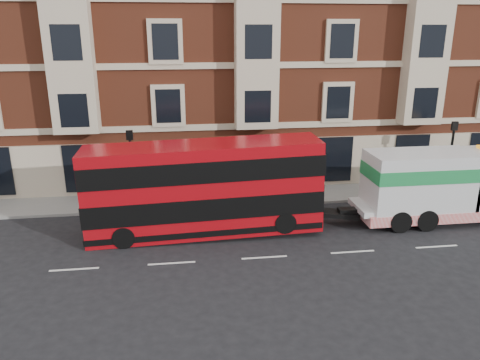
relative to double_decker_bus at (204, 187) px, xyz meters
name	(u,v)px	position (x,y,z in m)	size (l,w,h in m)	color
ground	(264,257)	(2.41, -2.90, -2.36)	(120.00, 120.00, 0.00)	black
sidewalk	(241,197)	(2.41, 4.60, -2.29)	(90.00, 3.00, 0.15)	slate
victorian_terrace	(234,19)	(2.91, 12.10, 7.70)	(45.00, 12.00, 20.40)	brown
lamp_post_west	(132,164)	(-3.59, 3.30, 0.31)	(0.35, 0.15, 4.35)	black
lamp_post_east	(451,153)	(14.41, 3.30, 0.31)	(0.35, 0.15, 4.35)	black
double_decker_bus	(204,187)	(0.00, 0.00, 0.00)	(11.02, 2.53, 4.46)	#A10810
tow_truck	(442,185)	(12.06, 0.00, -0.41)	(8.82, 2.61, 3.68)	silver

